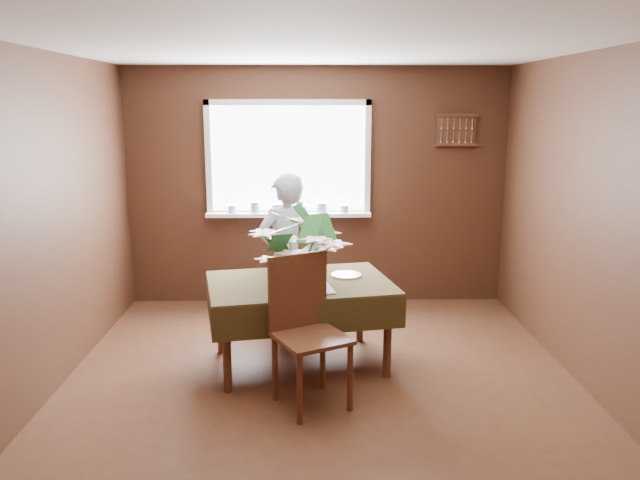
{
  "coord_description": "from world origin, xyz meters",
  "views": [
    {
      "loc": [
        -0.09,
        -4.32,
        2.12
      ],
      "look_at": [
        0.0,
        0.55,
        1.05
      ],
      "focal_mm": 35.0,
      "sensor_mm": 36.0,
      "label": 1
    }
  ],
  "objects_px": {
    "chair_far": "(291,275)",
    "chair_near": "(306,325)",
    "seated_woman": "(286,256)",
    "flower_bouquet": "(298,245)",
    "dining_table": "(300,292)"
  },
  "relations": [
    {
      "from": "chair_far",
      "to": "chair_near",
      "type": "bearing_deg",
      "value": 76.1
    },
    {
      "from": "chair_near",
      "to": "seated_woman",
      "type": "xyz_separation_m",
      "value": [
        -0.18,
        1.31,
        0.18
      ]
    },
    {
      "from": "seated_woman",
      "to": "flower_bouquet",
      "type": "distance_m",
      "value": 0.94
    },
    {
      "from": "chair_far",
      "to": "seated_woman",
      "type": "distance_m",
      "value": 0.25
    },
    {
      "from": "seated_woman",
      "to": "flower_bouquet",
      "type": "height_order",
      "value": "seated_woman"
    },
    {
      "from": "chair_near",
      "to": "seated_woman",
      "type": "distance_m",
      "value": 1.33
    },
    {
      "from": "dining_table",
      "to": "chair_far",
      "type": "distance_m",
      "value": 0.8
    },
    {
      "from": "chair_far",
      "to": "seated_woman",
      "type": "relative_size",
      "value": 0.67
    },
    {
      "from": "dining_table",
      "to": "flower_bouquet",
      "type": "xyz_separation_m",
      "value": [
        -0.01,
        -0.22,
        0.44
      ]
    },
    {
      "from": "seated_woman",
      "to": "chair_far",
      "type": "bearing_deg",
      "value": -130.96
    },
    {
      "from": "dining_table",
      "to": "seated_woman",
      "type": "height_order",
      "value": "seated_woman"
    },
    {
      "from": "chair_near",
      "to": "flower_bouquet",
      "type": "relative_size",
      "value": 1.68
    },
    {
      "from": "flower_bouquet",
      "to": "chair_far",
      "type": "bearing_deg",
      "value": 94.88
    },
    {
      "from": "seated_woman",
      "to": "chair_near",
      "type": "bearing_deg",
      "value": 72.9
    },
    {
      "from": "dining_table",
      "to": "chair_near",
      "type": "xyz_separation_m",
      "value": [
        0.05,
        -0.65,
        -0.05
      ]
    }
  ]
}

